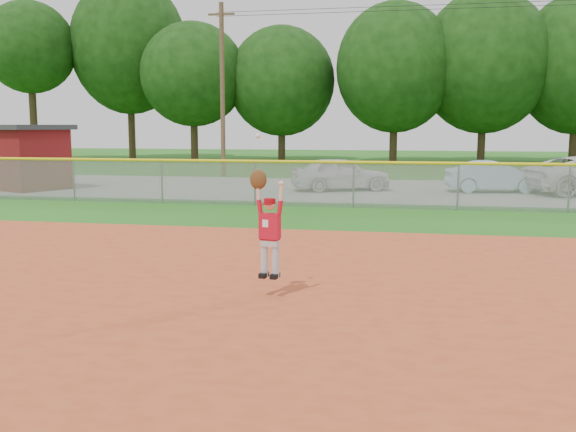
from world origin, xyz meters
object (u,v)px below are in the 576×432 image
(car_blue, at_px, (494,177))
(utility_shed, at_px, (23,157))
(car_white_a, at_px, (341,174))
(ballplayer, at_px, (268,224))

(car_blue, bearing_deg, utility_shed, 90.11)
(car_blue, xyz_separation_m, utility_shed, (-19.40, -2.32, 0.73))
(car_white_a, bearing_deg, utility_shed, 76.56)
(ballplayer, bearing_deg, car_blue, 72.42)
(car_blue, distance_m, ballplayer, 18.15)
(car_blue, xyz_separation_m, ballplayer, (-5.48, -17.29, 0.52))
(utility_shed, relative_size, ballplayer, 1.99)
(car_blue, height_order, utility_shed, utility_shed)
(utility_shed, bearing_deg, ballplayer, -47.09)
(car_white_a, distance_m, utility_shed, 13.39)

